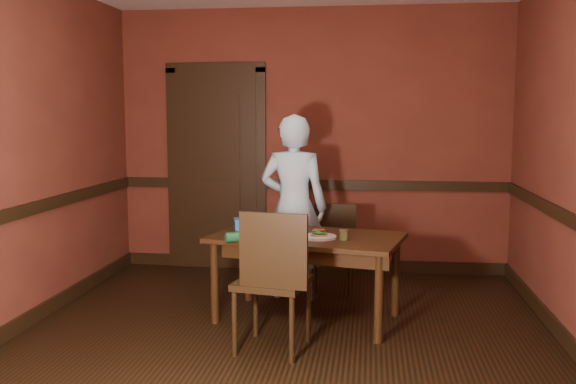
% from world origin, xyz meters
% --- Properties ---
extents(floor, '(4.00, 4.50, 0.01)m').
position_xyz_m(floor, '(0.00, 0.00, 0.00)').
color(floor, black).
rests_on(floor, ground).
extents(wall_back, '(4.00, 0.02, 2.70)m').
position_xyz_m(wall_back, '(0.00, 2.25, 1.35)').
color(wall_back, maroon).
rests_on(wall_back, ground).
extents(wall_front, '(4.00, 0.02, 2.70)m').
position_xyz_m(wall_front, '(0.00, -2.25, 1.35)').
color(wall_front, maroon).
rests_on(wall_front, ground).
extents(wall_left, '(0.02, 4.50, 2.70)m').
position_xyz_m(wall_left, '(-2.00, 0.00, 1.35)').
color(wall_left, maroon).
rests_on(wall_left, ground).
extents(dado_back, '(4.00, 0.03, 0.10)m').
position_xyz_m(dado_back, '(0.00, 2.23, 0.90)').
color(dado_back, black).
rests_on(dado_back, ground).
extents(dado_left, '(0.03, 4.50, 0.10)m').
position_xyz_m(dado_left, '(-1.99, 0.00, 0.90)').
color(dado_left, black).
rests_on(dado_left, ground).
extents(baseboard_back, '(4.00, 0.03, 0.12)m').
position_xyz_m(baseboard_back, '(0.00, 2.23, 0.06)').
color(baseboard_back, black).
rests_on(baseboard_back, ground).
extents(baseboard_left, '(0.03, 4.50, 0.12)m').
position_xyz_m(baseboard_left, '(-1.99, 0.00, 0.06)').
color(baseboard_left, black).
rests_on(baseboard_left, ground).
extents(baseboard_right, '(0.03, 4.50, 0.12)m').
position_xyz_m(baseboard_right, '(1.99, 0.00, 0.06)').
color(baseboard_right, black).
rests_on(baseboard_right, ground).
extents(door, '(1.05, 0.07, 2.20)m').
position_xyz_m(door, '(-1.00, 2.22, 1.09)').
color(door, black).
rests_on(door, ground).
extents(dining_table, '(1.60, 1.11, 0.68)m').
position_xyz_m(dining_table, '(0.12, 0.59, 0.34)').
color(dining_table, black).
rests_on(dining_table, floor).
extents(chair_far, '(0.40, 0.40, 0.81)m').
position_xyz_m(chair_far, '(0.28, 1.28, 0.41)').
color(chair_far, black).
rests_on(chair_far, floor).
extents(chair_near, '(0.54, 0.54, 0.99)m').
position_xyz_m(chair_near, '(-0.05, -0.09, 0.50)').
color(chair_near, black).
rests_on(chair_near, floor).
extents(person, '(0.62, 0.43, 1.62)m').
position_xyz_m(person, '(-0.06, 1.19, 0.81)').
color(person, '#B3DBEF').
rests_on(person, floor).
extents(sandwich_plate, '(0.27, 0.27, 0.07)m').
position_xyz_m(sandwich_plate, '(0.22, 0.48, 0.70)').
color(sandwich_plate, white).
rests_on(sandwich_plate, dining_table).
extents(sauce_jar, '(0.07, 0.07, 0.08)m').
position_xyz_m(sauce_jar, '(0.41, 0.43, 0.72)').
color(sauce_jar, '#5E843F').
rests_on(sauce_jar, dining_table).
extents(cheese_saucer, '(0.17, 0.17, 0.05)m').
position_xyz_m(cheese_saucer, '(-0.32, 0.61, 0.70)').
color(cheese_saucer, white).
rests_on(cheese_saucer, dining_table).
extents(food_tub, '(0.24, 0.20, 0.09)m').
position_xyz_m(food_tub, '(-0.40, 0.79, 0.73)').
color(food_tub, blue).
rests_on(food_tub, dining_table).
extents(wrapped_veg, '(0.27, 0.19, 0.08)m').
position_xyz_m(wrapped_veg, '(-0.33, 0.27, 0.72)').
color(wrapped_veg, '#1B552B').
rests_on(wrapped_veg, dining_table).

